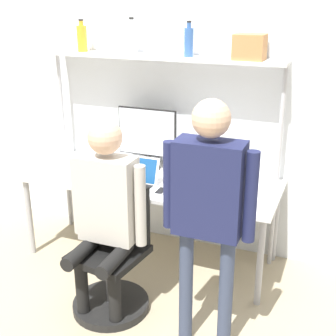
{
  "coord_description": "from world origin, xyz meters",
  "views": [
    {
      "loc": [
        1.47,
        -2.9,
        2.19
      ],
      "look_at": [
        0.39,
        -0.17,
        1.09
      ],
      "focal_mm": 50.0,
      "sensor_mm": 36.0,
      "label": 1
    }
  ],
  "objects_px": {
    "monitor": "(147,136)",
    "bottle_clear": "(132,39)",
    "storage_box": "(250,47)",
    "bottle_amber": "(82,38)",
    "person_seated": "(106,204)",
    "bottle_blue": "(189,42)",
    "laptop": "(138,177)",
    "office_chair": "(113,272)",
    "person_standing": "(209,198)",
    "cell_phone": "(161,191)"
  },
  "relations": [
    {
      "from": "monitor",
      "to": "bottle_clear",
      "type": "distance_m",
      "value": 0.82
    },
    {
      "from": "monitor",
      "to": "bottle_clear",
      "type": "xyz_separation_m",
      "value": [
        -0.14,
        0.05,
        0.8
      ]
    },
    {
      "from": "bottle_clear",
      "to": "storage_box",
      "type": "relative_size",
      "value": 1.26
    },
    {
      "from": "bottle_amber",
      "to": "person_seated",
      "type": "bearing_deg",
      "value": -54.42
    },
    {
      "from": "monitor",
      "to": "bottle_blue",
      "type": "distance_m",
      "value": 0.87
    },
    {
      "from": "monitor",
      "to": "bottle_amber",
      "type": "xyz_separation_m",
      "value": [
        -0.62,
        0.05,
        0.79
      ]
    },
    {
      "from": "bottle_amber",
      "to": "storage_box",
      "type": "bearing_deg",
      "value": 0.0
    },
    {
      "from": "monitor",
      "to": "person_seated",
      "type": "xyz_separation_m",
      "value": [
        0.13,
        -1.0,
        -0.19
      ]
    },
    {
      "from": "laptop",
      "to": "bottle_amber",
      "type": "bearing_deg",
      "value": 149.39
    },
    {
      "from": "laptop",
      "to": "bottle_blue",
      "type": "height_order",
      "value": "bottle_blue"
    },
    {
      "from": "office_chair",
      "to": "person_standing",
      "type": "height_order",
      "value": "person_standing"
    },
    {
      "from": "bottle_blue",
      "to": "bottle_amber",
      "type": "relative_size",
      "value": 1.02
    },
    {
      "from": "laptop",
      "to": "bottle_blue",
      "type": "relative_size",
      "value": 1.18
    },
    {
      "from": "cell_phone",
      "to": "bottle_amber",
      "type": "xyz_separation_m",
      "value": [
        -0.92,
        0.49,
        1.09
      ]
    },
    {
      "from": "cell_phone",
      "to": "bottle_clear",
      "type": "relative_size",
      "value": 0.51
    },
    {
      "from": "monitor",
      "to": "laptop",
      "type": "distance_m",
      "value": 0.44
    },
    {
      "from": "laptop",
      "to": "cell_phone",
      "type": "xyz_separation_m",
      "value": [
        0.23,
        -0.08,
        -0.06
      ]
    },
    {
      "from": "storage_box",
      "to": "bottle_clear",
      "type": "bearing_deg",
      "value": -180.0
    },
    {
      "from": "person_standing",
      "to": "bottle_amber",
      "type": "relative_size",
      "value": 6.11
    },
    {
      "from": "person_seated",
      "to": "bottle_blue",
      "type": "relative_size",
      "value": 5.19
    },
    {
      "from": "cell_phone",
      "to": "storage_box",
      "type": "height_order",
      "value": "storage_box"
    },
    {
      "from": "monitor",
      "to": "storage_box",
      "type": "distance_m",
      "value": 1.14
    },
    {
      "from": "bottle_amber",
      "to": "cell_phone",
      "type": "bearing_deg",
      "value": -27.8
    },
    {
      "from": "monitor",
      "to": "person_seated",
      "type": "distance_m",
      "value": 1.03
    },
    {
      "from": "cell_phone",
      "to": "office_chair",
      "type": "xyz_separation_m",
      "value": [
        -0.17,
        -0.52,
        -0.46
      ]
    },
    {
      "from": "bottle_blue",
      "to": "storage_box",
      "type": "bearing_deg",
      "value": 0.0
    },
    {
      "from": "monitor",
      "to": "person_seated",
      "type": "height_order",
      "value": "person_seated"
    },
    {
      "from": "cell_phone",
      "to": "person_seated",
      "type": "xyz_separation_m",
      "value": [
        -0.17,
        -0.56,
        0.1
      ]
    },
    {
      "from": "laptop",
      "to": "bottle_clear",
      "type": "bearing_deg",
      "value": 118.45
    },
    {
      "from": "bottle_clear",
      "to": "laptop",
      "type": "bearing_deg",
      "value": -61.55
    },
    {
      "from": "bottle_clear",
      "to": "cell_phone",
      "type": "bearing_deg",
      "value": -47.15
    },
    {
      "from": "monitor",
      "to": "bottle_clear",
      "type": "bearing_deg",
      "value": 161.25
    },
    {
      "from": "person_seated",
      "to": "bottle_amber",
      "type": "relative_size",
      "value": 5.29
    },
    {
      "from": "laptop",
      "to": "cell_phone",
      "type": "bearing_deg",
      "value": -18.35
    },
    {
      "from": "person_standing",
      "to": "bottle_amber",
      "type": "xyz_separation_m",
      "value": [
        -1.5,
        1.14,
        0.78
      ]
    },
    {
      "from": "monitor",
      "to": "laptop",
      "type": "relative_size",
      "value": 1.67
    },
    {
      "from": "bottle_blue",
      "to": "cell_phone",
      "type": "bearing_deg",
      "value": -95.07
    },
    {
      "from": "bottle_clear",
      "to": "bottle_amber",
      "type": "distance_m",
      "value": 0.47
    },
    {
      "from": "bottle_blue",
      "to": "storage_box",
      "type": "height_order",
      "value": "bottle_blue"
    },
    {
      "from": "person_standing",
      "to": "storage_box",
      "type": "distance_m",
      "value": 1.37
    },
    {
      "from": "person_seated",
      "to": "bottle_amber",
      "type": "xyz_separation_m",
      "value": [
        -0.75,
        1.05,
        0.98
      ]
    },
    {
      "from": "person_standing",
      "to": "storage_box",
      "type": "height_order",
      "value": "storage_box"
    },
    {
      "from": "bottle_clear",
      "to": "bottle_amber",
      "type": "relative_size",
      "value": 1.08
    },
    {
      "from": "person_seated",
      "to": "cell_phone",
      "type": "bearing_deg",
      "value": 72.97
    },
    {
      "from": "monitor",
      "to": "storage_box",
      "type": "xyz_separation_m",
      "value": [
        0.83,
        0.05,
        0.78
      ]
    },
    {
      "from": "bottle_blue",
      "to": "person_seated",
      "type": "bearing_deg",
      "value": -101.61
    },
    {
      "from": "cell_phone",
      "to": "bottle_blue",
      "type": "distance_m",
      "value": 1.19
    },
    {
      "from": "laptop",
      "to": "bottle_clear",
      "type": "xyz_separation_m",
      "value": [
        -0.22,
        0.41,
        1.04
      ]
    },
    {
      "from": "laptop",
      "to": "person_seated",
      "type": "bearing_deg",
      "value": -84.93
    },
    {
      "from": "bottle_clear",
      "to": "storage_box",
      "type": "xyz_separation_m",
      "value": [
        0.98,
        0.0,
        -0.03
      ]
    }
  ]
}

